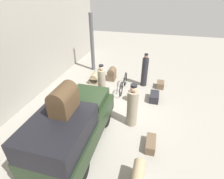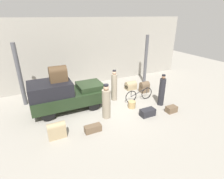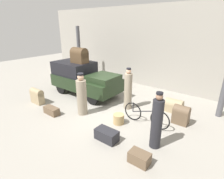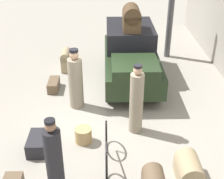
{
  "view_description": "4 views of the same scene",
  "coord_description": "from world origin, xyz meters",
  "px_view_note": "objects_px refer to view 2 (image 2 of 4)",
  "views": [
    {
      "loc": [
        -5.81,
        -1.39,
        4.6
      ],
      "look_at": [
        0.2,
        0.2,
        0.95
      ],
      "focal_mm": 28.0,
      "sensor_mm": 36.0,
      "label": 1
    },
    {
      "loc": [
        -3.53,
        -7.54,
        4.66
      ],
      "look_at": [
        0.2,
        0.2,
        0.95
      ],
      "focal_mm": 28.0,
      "sensor_mm": 36.0,
      "label": 2
    },
    {
      "loc": [
        4.31,
        -5.17,
        3.46
      ],
      "look_at": [
        0.2,
        0.2,
        0.95
      ],
      "focal_mm": 28.0,
      "sensor_mm": 36.0,
      "label": 3
    },
    {
      "loc": [
        7.02,
        0.05,
        4.76
      ],
      "look_at": [
        0.2,
        0.2,
        0.95
      ],
      "focal_mm": 50.0,
      "sensor_mm": 36.0,
      "label": 4
    }
  ],
  "objects_px": {
    "porter_carrying_trunk": "(106,103)",
    "suitcase_small_leather": "(171,109)",
    "trunk_barrel_dark": "(144,87)",
    "wicker_basket": "(132,104)",
    "truck": "(64,94)",
    "porter_with_bicycle": "(114,86)",
    "bicycle": "(139,95)",
    "trunk_on_truck_roof": "(58,74)",
    "suitcase_black_upright": "(93,128)",
    "porter_standing_middle": "(162,91)",
    "trunk_umber_medium": "(131,86)",
    "suitcase_tan_flat": "(148,112)",
    "trunk_wicker_pale": "(57,130)"
  },
  "relations": [
    {
      "from": "porter_carrying_trunk",
      "to": "suitcase_small_leather",
      "type": "distance_m",
      "value": 3.43
    },
    {
      "from": "trunk_barrel_dark",
      "to": "wicker_basket",
      "type": "bearing_deg",
      "value": -141.95
    },
    {
      "from": "wicker_basket",
      "to": "trunk_barrel_dark",
      "type": "bearing_deg",
      "value": 38.05
    },
    {
      "from": "truck",
      "to": "porter_carrying_trunk",
      "type": "height_order",
      "value": "porter_carrying_trunk"
    },
    {
      "from": "truck",
      "to": "porter_with_bicycle",
      "type": "height_order",
      "value": "porter_with_bicycle"
    },
    {
      "from": "truck",
      "to": "bicycle",
      "type": "relative_size",
      "value": 2.06
    },
    {
      "from": "porter_carrying_trunk",
      "to": "trunk_on_truck_roof",
      "type": "distance_m",
      "value": 2.74
    },
    {
      "from": "porter_with_bicycle",
      "to": "suitcase_small_leather",
      "type": "bearing_deg",
      "value": -51.84
    },
    {
      "from": "porter_carrying_trunk",
      "to": "suitcase_small_leather",
      "type": "relative_size",
      "value": 3.13
    },
    {
      "from": "suitcase_black_upright",
      "to": "trunk_on_truck_roof",
      "type": "relative_size",
      "value": 0.87
    },
    {
      "from": "suitcase_black_upright",
      "to": "suitcase_small_leather",
      "type": "relative_size",
      "value": 1.31
    },
    {
      "from": "porter_standing_middle",
      "to": "trunk_on_truck_roof",
      "type": "bearing_deg",
      "value": 160.76
    },
    {
      "from": "bicycle",
      "to": "suitcase_small_leather",
      "type": "distance_m",
      "value": 2.0
    },
    {
      "from": "porter_carrying_trunk",
      "to": "trunk_barrel_dark",
      "type": "bearing_deg",
      "value": 26.3
    },
    {
      "from": "suitcase_black_upright",
      "to": "porter_carrying_trunk",
      "type": "bearing_deg",
      "value": 38.89
    },
    {
      "from": "trunk_umber_medium",
      "to": "truck",
      "type": "bearing_deg",
      "value": -169.27
    },
    {
      "from": "bicycle",
      "to": "suitcase_tan_flat",
      "type": "distance_m",
      "value": 1.69
    },
    {
      "from": "porter_standing_middle",
      "to": "suitcase_black_upright",
      "type": "relative_size",
      "value": 2.43
    },
    {
      "from": "truck",
      "to": "trunk_umber_medium",
      "type": "xyz_separation_m",
      "value": [
        4.53,
        0.86,
        -0.64
      ]
    },
    {
      "from": "porter_standing_middle",
      "to": "suitcase_tan_flat",
      "type": "relative_size",
      "value": 2.38
    },
    {
      "from": "bicycle",
      "to": "porter_with_bicycle",
      "type": "relative_size",
      "value": 0.99
    },
    {
      "from": "truck",
      "to": "suitcase_black_upright",
      "type": "relative_size",
      "value": 5.13
    },
    {
      "from": "porter_carrying_trunk",
      "to": "suitcase_tan_flat",
      "type": "xyz_separation_m",
      "value": [
        1.9,
        -0.76,
        -0.61
      ]
    },
    {
      "from": "bicycle",
      "to": "trunk_barrel_dark",
      "type": "bearing_deg",
      "value": 41.2
    },
    {
      "from": "bicycle",
      "to": "trunk_barrel_dark",
      "type": "relative_size",
      "value": 2.53
    },
    {
      "from": "wicker_basket",
      "to": "porter_standing_middle",
      "type": "xyz_separation_m",
      "value": [
        1.62,
        -0.41,
        0.63
      ]
    },
    {
      "from": "truck",
      "to": "bicycle",
      "type": "xyz_separation_m",
      "value": [
        4.07,
        -0.81,
        -0.52
      ]
    },
    {
      "from": "truck",
      "to": "porter_with_bicycle",
      "type": "distance_m",
      "value": 2.82
    },
    {
      "from": "truck",
      "to": "trunk_on_truck_roof",
      "type": "distance_m",
      "value": 1.15
    },
    {
      "from": "bicycle",
      "to": "trunk_on_truck_roof",
      "type": "relative_size",
      "value": 2.17
    },
    {
      "from": "wicker_basket",
      "to": "suitcase_small_leather",
      "type": "height_order",
      "value": "wicker_basket"
    },
    {
      "from": "trunk_barrel_dark",
      "to": "suitcase_small_leather",
      "type": "xyz_separation_m",
      "value": [
        -0.22,
        -2.71,
        -0.21
      ]
    },
    {
      "from": "suitcase_black_upright",
      "to": "bicycle",
      "type": "bearing_deg",
      "value": 25.36
    },
    {
      "from": "suitcase_black_upright",
      "to": "trunk_barrel_dark",
      "type": "distance_m",
      "value": 5.1
    },
    {
      "from": "bicycle",
      "to": "trunk_wicker_pale",
      "type": "xyz_separation_m",
      "value": [
        -4.88,
        -1.38,
        0.01
      ]
    },
    {
      "from": "bicycle",
      "to": "trunk_wicker_pale",
      "type": "height_order",
      "value": "bicycle"
    },
    {
      "from": "suitcase_small_leather",
      "to": "trunk_wicker_pale",
      "type": "xyz_separation_m",
      "value": [
        -5.66,
        0.46,
        0.22
      ]
    },
    {
      "from": "porter_with_bicycle",
      "to": "suitcase_small_leather",
      "type": "relative_size",
      "value": 3.28
    },
    {
      "from": "trunk_barrel_dark",
      "to": "trunk_wicker_pale",
      "type": "height_order",
      "value": "trunk_barrel_dark"
    },
    {
      "from": "porter_standing_middle",
      "to": "trunk_barrel_dark",
      "type": "relative_size",
      "value": 2.47
    },
    {
      "from": "trunk_wicker_pale",
      "to": "trunk_on_truck_roof",
      "type": "bearing_deg",
      "value": 74.03
    },
    {
      "from": "porter_with_bicycle",
      "to": "trunk_on_truck_roof",
      "type": "height_order",
      "value": "trunk_on_truck_roof"
    },
    {
      "from": "porter_with_bicycle",
      "to": "suitcase_tan_flat",
      "type": "height_order",
      "value": "porter_with_bicycle"
    },
    {
      "from": "porter_carrying_trunk",
      "to": "suitcase_black_upright",
      "type": "height_order",
      "value": "porter_carrying_trunk"
    },
    {
      "from": "trunk_wicker_pale",
      "to": "suitcase_small_leather",
      "type": "bearing_deg",
      "value": -4.63
    },
    {
      "from": "porter_standing_middle",
      "to": "trunk_on_truck_roof",
      "type": "distance_m",
      "value": 5.5
    },
    {
      "from": "porter_with_bicycle",
      "to": "trunk_wicker_pale",
      "type": "xyz_separation_m",
      "value": [
        -3.64,
        -2.11,
        -0.46
      ]
    },
    {
      "from": "suitcase_small_leather",
      "to": "trunk_wicker_pale",
      "type": "bearing_deg",
      "value": 175.37
    },
    {
      "from": "suitcase_black_upright",
      "to": "trunk_on_truck_roof",
      "type": "distance_m",
      "value": 3.18
    },
    {
      "from": "bicycle",
      "to": "porter_carrying_trunk",
      "type": "relative_size",
      "value": 1.04
    }
  ]
}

